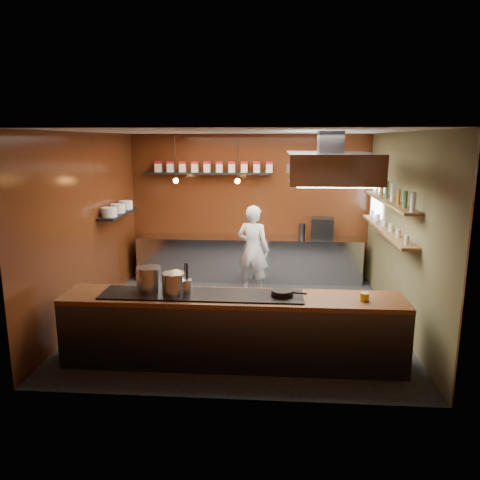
# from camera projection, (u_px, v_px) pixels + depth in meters

# --- Properties ---
(floor) EXTENTS (5.00, 5.00, 0.00)m
(floor) POSITION_uv_depth(u_px,v_px,m) (241.00, 317.00, 7.74)
(floor) COLOR black
(floor) RESTS_ON ground
(back_wall) EXTENTS (5.00, 0.00, 5.00)m
(back_wall) POSITION_uv_depth(u_px,v_px,m) (250.00, 206.00, 9.86)
(back_wall) COLOR #37180A
(back_wall) RESTS_ON ground
(left_wall) EXTENTS (0.00, 5.00, 5.00)m
(left_wall) POSITION_uv_depth(u_px,v_px,m) (89.00, 226.00, 7.61)
(left_wall) COLOR #37180A
(left_wall) RESTS_ON ground
(right_wall) EXTENTS (0.00, 5.00, 5.00)m
(right_wall) POSITION_uv_depth(u_px,v_px,m) (402.00, 231.00, 7.24)
(right_wall) COLOR brown
(right_wall) RESTS_ON ground
(ceiling) EXTENTS (5.00, 5.00, 0.00)m
(ceiling) POSITION_uv_depth(u_px,v_px,m) (242.00, 132.00, 7.11)
(ceiling) COLOR silver
(ceiling) RESTS_ON back_wall
(window_pane) EXTENTS (0.00, 1.00, 1.00)m
(window_pane) POSITION_uv_depth(u_px,v_px,m) (377.00, 193.00, 8.82)
(window_pane) COLOR white
(window_pane) RESTS_ON right_wall
(prep_counter) EXTENTS (4.60, 0.65, 0.90)m
(prep_counter) POSITION_uv_depth(u_px,v_px,m) (249.00, 258.00, 9.76)
(prep_counter) COLOR silver
(prep_counter) RESTS_ON floor
(pass_counter) EXTENTS (4.40, 0.72, 0.94)m
(pass_counter) POSITION_uv_depth(u_px,v_px,m) (232.00, 329.00, 6.08)
(pass_counter) COLOR #38383D
(pass_counter) RESTS_ON floor
(tin_shelf) EXTENTS (2.60, 0.26, 0.04)m
(tin_shelf) POSITION_uv_depth(u_px,v_px,m) (206.00, 173.00, 9.64)
(tin_shelf) COLOR black
(tin_shelf) RESTS_ON back_wall
(plate_shelf) EXTENTS (0.30, 1.40, 0.04)m
(plate_shelf) POSITION_uv_depth(u_px,v_px,m) (118.00, 214.00, 8.56)
(plate_shelf) COLOR black
(plate_shelf) RESTS_ON left_wall
(bottle_shelf_upper) EXTENTS (0.26, 2.80, 0.04)m
(bottle_shelf_upper) POSITION_uv_depth(u_px,v_px,m) (389.00, 201.00, 7.46)
(bottle_shelf_upper) COLOR olive
(bottle_shelf_upper) RESTS_ON right_wall
(bottle_shelf_lower) EXTENTS (0.26, 2.80, 0.04)m
(bottle_shelf_lower) POSITION_uv_depth(u_px,v_px,m) (387.00, 230.00, 7.56)
(bottle_shelf_lower) COLOR olive
(bottle_shelf_lower) RESTS_ON right_wall
(extractor_hood) EXTENTS (1.20, 2.00, 0.72)m
(extractor_hood) POSITION_uv_depth(u_px,v_px,m) (329.00, 166.00, 6.73)
(extractor_hood) COLOR #38383D
(extractor_hood) RESTS_ON ceiling
(pendant_left) EXTENTS (0.10, 0.10, 0.95)m
(pendant_left) POSITION_uv_depth(u_px,v_px,m) (176.00, 178.00, 9.05)
(pendant_left) COLOR black
(pendant_left) RESTS_ON ceiling
(pendant_right) EXTENTS (0.10, 0.10, 0.95)m
(pendant_right) POSITION_uv_depth(u_px,v_px,m) (237.00, 178.00, 8.96)
(pendant_right) COLOR black
(pendant_right) RESTS_ON ceiling
(storage_tins) EXTENTS (2.43, 0.13, 0.22)m
(storage_tins) POSITION_uv_depth(u_px,v_px,m) (213.00, 167.00, 9.61)
(storage_tins) COLOR beige
(storage_tins) RESTS_ON tin_shelf
(plate_stacks) EXTENTS (0.26, 1.16, 0.16)m
(plate_stacks) POSITION_uv_depth(u_px,v_px,m) (118.00, 208.00, 8.54)
(plate_stacks) COLOR white
(plate_stacks) RESTS_ON plate_shelf
(bottles) EXTENTS (0.06, 2.66, 0.24)m
(bottles) POSITION_uv_depth(u_px,v_px,m) (389.00, 192.00, 7.43)
(bottles) COLOR silver
(bottles) RESTS_ON bottle_shelf_upper
(wine_glasses) EXTENTS (0.07, 2.37, 0.13)m
(wine_glasses) POSITION_uv_depth(u_px,v_px,m) (387.00, 225.00, 7.54)
(wine_glasses) COLOR silver
(wine_glasses) RESTS_ON bottle_shelf_lower
(stockpot_large) EXTENTS (0.40, 0.40, 0.32)m
(stockpot_large) POSITION_uv_depth(u_px,v_px,m) (149.00, 279.00, 6.12)
(stockpot_large) COLOR #B0B3B7
(stockpot_large) RESTS_ON pass_counter
(stockpot_small) EXTENTS (0.38, 0.38, 0.28)m
(stockpot_small) POSITION_uv_depth(u_px,v_px,m) (174.00, 283.00, 5.98)
(stockpot_small) COLOR #B8BBC0
(stockpot_small) RESTS_ON pass_counter
(utensil_crock) EXTENTS (0.14, 0.14, 0.18)m
(utensil_crock) POSITION_uv_depth(u_px,v_px,m) (186.00, 287.00, 6.00)
(utensil_crock) COLOR silver
(utensil_crock) RESTS_ON pass_counter
(frying_pan) EXTENTS (0.45, 0.29, 0.07)m
(frying_pan) POSITION_uv_depth(u_px,v_px,m) (282.00, 293.00, 5.93)
(frying_pan) COLOR black
(frying_pan) RESTS_ON pass_counter
(butter_jar) EXTENTS (0.14, 0.14, 0.10)m
(butter_jar) POSITION_uv_depth(u_px,v_px,m) (364.00, 297.00, 5.80)
(butter_jar) COLOR gold
(butter_jar) RESTS_ON pass_counter
(espresso_machine) EXTENTS (0.46, 0.44, 0.43)m
(espresso_machine) POSITION_uv_depth(u_px,v_px,m) (322.00, 229.00, 9.46)
(espresso_machine) COLOR black
(espresso_machine) RESTS_ON prep_counter
(chef) EXTENTS (0.71, 0.58, 1.69)m
(chef) POSITION_uv_depth(u_px,v_px,m) (253.00, 250.00, 8.82)
(chef) COLOR silver
(chef) RESTS_ON floor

